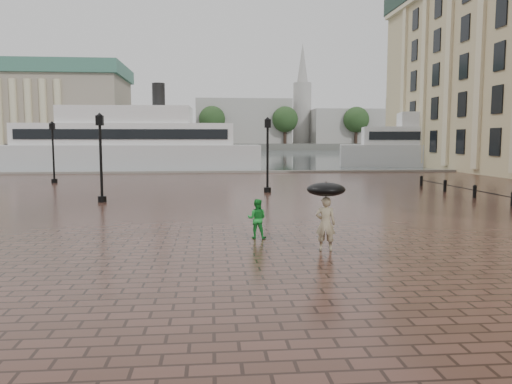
% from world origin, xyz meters
% --- Properties ---
extents(ground, '(300.00, 300.00, 0.00)m').
position_xyz_m(ground, '(0.00, 0.00, 0.00)').
color(ground, '#3B231A').
rests_on(ground, ground).
extents(harbour_water, '(240.00, 240.00, 0.00)m').
position_xyz_m(harbour_water, '(0.00, 92.00, 0.00)').
color(harbour_water, '#485458').
rests_on(harbour_water, ground).
extents(quay_edge, '(80.00, 0.60, 0.30)m').
position_xyz_m(quay_edge, '(0.00, 32.00, 0.00)').
color(quay_edge, slate).
rests_on(quay_edge, ground).
extents(far_shore, '(300.00, 60.00, 2.00)m').
position_xyz_m(far_shore, '(0.00, 160.00, 1.00)').
color(far_shore, '#4C4C47').
rests_on(far_shore, ground).
extents(museum, '(57.00, 32.50, 26.00)m').
position_xyz_m(museum, '(-55.00, 144.61, 13.91)').
color(museum, gray).
rests_on(museum, ground).
extents(distant_skyline, '(102.50, 22.00, 33.00)m').
position_xyz_m(distant_skyline, '(48.14, 150.00, 9.45)').
color(distant_skyline, '#9E9B96').
rests_on(distant_skyline, ground).
extents(far_trees, '(188.00, 8.00, 13.50)m').
position_xyz_m(far_trees, '(0.00, 138.00, 9.42)').
color(far_trees, '#2D2119').
rests_on(far_trees, ground).
extents(street_lamps, '(15.44, 12.44, 4.40)m').
position_xyz_m(street_lamps, '(-5.00, 15.33, 2.33)').
color(street_lamps, black).
rests_on(street_lamps, ground).
extents(adult_pedestrian, '(0.65, 0.51, 1.57)m').
position_xyz_m(adult_pedestrian, '(2.85, -2.15, 0.78)').
color(adult_pedestrian, tan).
rests_on(adult_pedestrian, ground).
extents(child_pedestrian, '(0.72, 0.63, 1.28)m').
position_xyz_m(child_pedestrian, '(1.06, -0.16, 0.64)').
color(child_pedestrian, '#1B9330').
rests_on(child_pedestrian, ground).
extents(ferry_near, '(27.67, 7.55, 9.01)m').
position_xyz_m(ferry_near, '(-9.04, 37.14, 2.71)').
color(ferry_near, silver).
rests_on(ferry_near, ground).
extents(ferry_far, '(27.63, 12.51, 8.81)m').
position_xyz_m(ferry_far, '(28.67, 41.67, 2.65)').
color(ferry_far, silver).
rests_on(ferry_far, ground).
extents(umbrella, '(1.10, 1.10, 1.11)m').
position_xyz_m(umbrella, '(2.85, -2.15, 1.77)').
color(umbrella, black).
rests_on(umbrella, ground).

